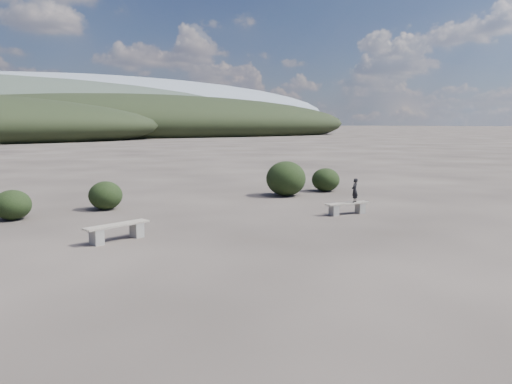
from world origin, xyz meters
TOP-DOWN VIEW (x-y plane):
  - ground at (0.00, 0.00)m, footprint 1200.00×1200.00m
  - bench_left at (-4.00, 4.21)m, footprint 1.83×0.82m
  - bench_right at (3.78, 3.89)m, footprint 1.64×0.53m
  - seated_person at (4.07, 3.85)m, footprint 0.35×0.30m
  - shrub_a at (-5.99, 8.88)m, footprint 1.18×1.18m
  - shrub_b at (-2.91, 9.25)m, footprint 1.19×1.19m
  - shrub_d at (4.59, 8.63)m, footprint 1.70×1.70m
  - shrub_e at (6.97, 8.84)m, footprint 1.27×1.27m

SIDE VIEW (x-z plane):
  - ground at x=0.00m, z-range 0.00..0.00m
  - bench_right at x=3.78m, z-range 0.04..0.45m
  - bench_left at x=-4.00m, z-range 0.05..0.50m
  - shrub_a at x=-5.99m, z-range 0.00..0.97m
  - shrub_b at x=-2.91m, z-range 0.00..1.02m
  - shrub_e at x=6.97m, z-range 0.00..1.06m
  - shrub_d at x=4.59m, z-range 0.00..1.49m
  - seated_person at x=4.07m, z-range 0.40..1.22m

